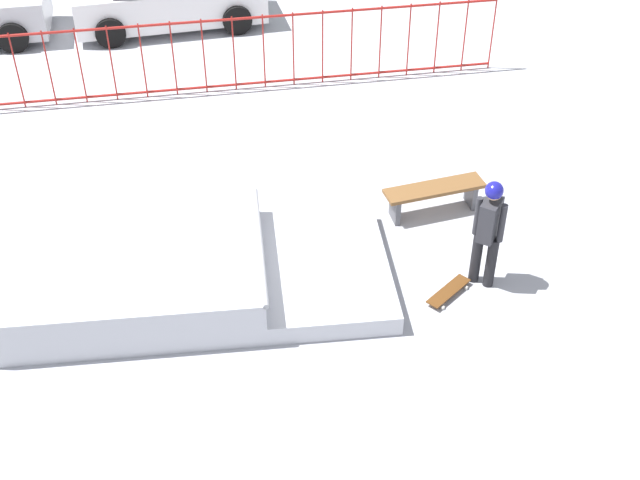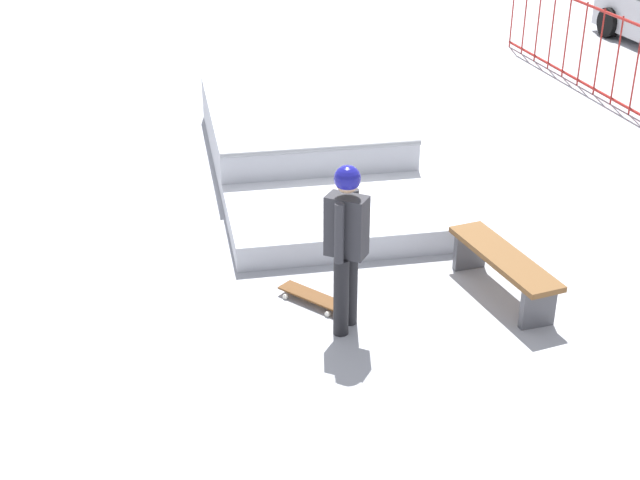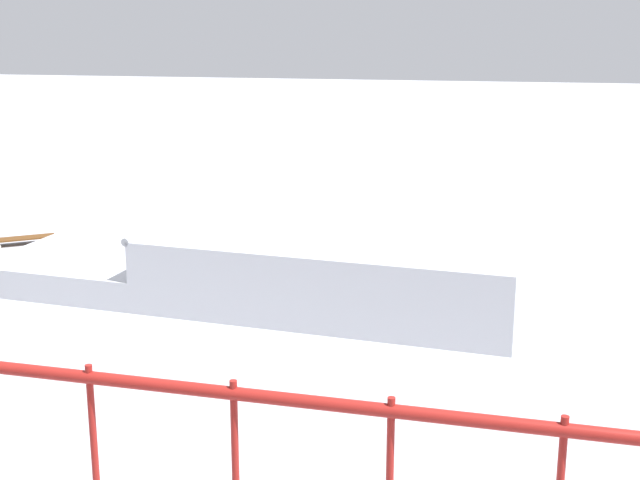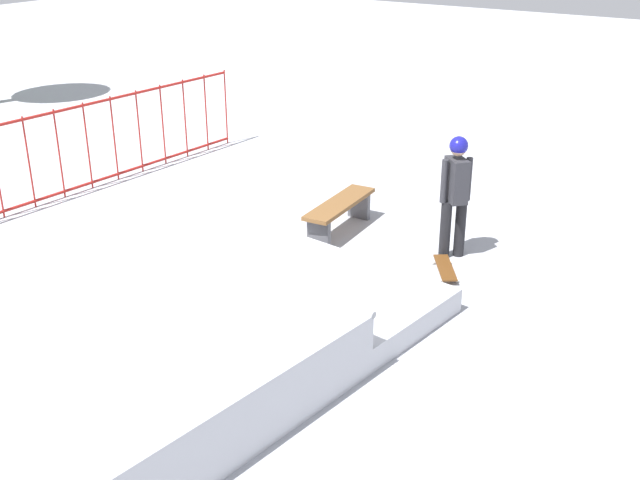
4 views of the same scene
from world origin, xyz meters
TOP-DOWN VIEW (x-y plane):
  - ground_plane at (0.00, 0.00)m, footprint 60.00×60.00m
  - skate_ramp at (-0.98, 0.12)m, footprint 5.66×3.20m
  - skateboard at (2.84, -0.91)m, footprint 0.77×0.62m

SIDE VIEW (x-z plane):
  - ground_plane at x=0.00m, z-range 0.00..0.00m
  - skateboard at x=2.84m, z-range 0.03..0.12m
  - skate_ramp at x=-0.98m, z-range -0.05..0.69m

